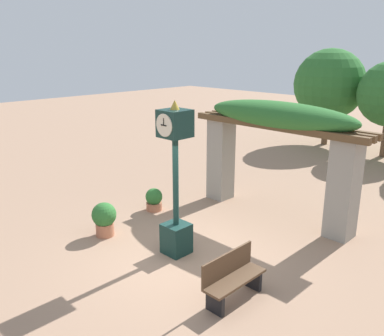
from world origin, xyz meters
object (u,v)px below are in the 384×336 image
Objects in this scene: pedestal_clock at (176,182)px; potted_plant_near_left at (104,218)px; park_bench at (233,278)px; potted_plant_near_right at (154,199)px.

pedestal_clock is 4.03× the size of potted_plant_near_left.
potted_plant_near_left is (-1.89, -0.65, -1.21)m from pedestal_clock.
potted_plant_near_left is at bearing -160.90° from pedestal_clock.
park_bench is at bearing 2.63° from potted_plant_near_left.
potted_plant_near_left reaches higher than potted_plant_near_right.
park_bench is (3.91, 0.18, -0.04)m from potted_plant_near_left.
potted_plant_near_left is at bearing 92.63° from park_bench.
potted_plant_near_right is at bearing 151.12° from pedestal_clock.
park_bench is at bearing -13.19° from pedestal_clock.
potted_plant_near_right is 4.66m from park_bench.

